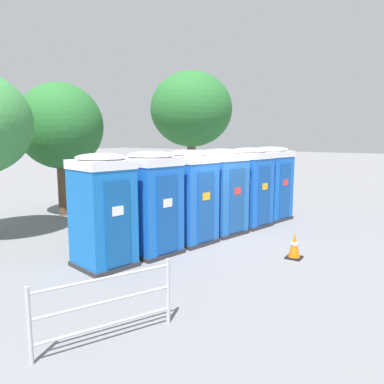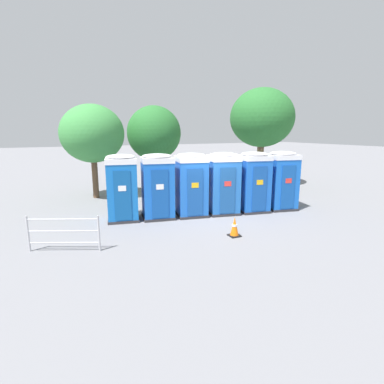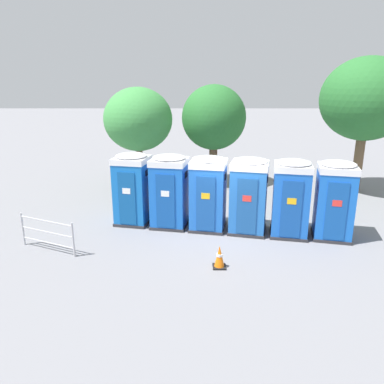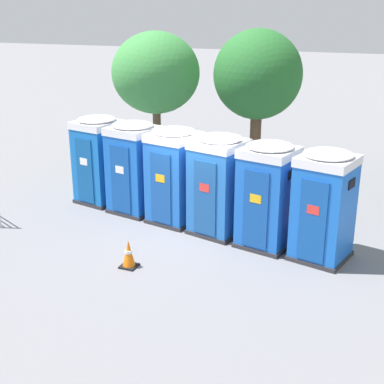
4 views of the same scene
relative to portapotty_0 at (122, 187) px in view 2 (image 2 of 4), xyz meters
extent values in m
plane|color=slate|center=(3.31, -0.77, -1.28)|extent=(120.00, 120.00, 0.00)
cube|color=#2D2D33|center=(0.00, 0.01, -1.23)|extent=(1.38, 1.41, 0.10)
cube|color=blue|center=(0.00, 0.01, -0.13)|extent=(1.31, 1.34, 2.10)
cube|color=#104D94|center=(-0.12, -0.57, -0.21)|extent=(0.60, 0.15, 1.85)
cube|color=white|center=(-0.12, -0.58, 0.07)|extent=(0.28, 0.07, 0.20)
cube|color=black|center=(0.55, -0.11, 0.60)|extent=(0.10, 0.36, 0.20)
cube|color=white|center=(0.00, 0.01, 1.02)|extent=(1.35, 1.38, 0.20)
ellipsoid|color=white|center=(0.00, 0.01, 1.17)|extent=(1.28, 1.31, 0.18)
cube|color=#2D2D33|center=(1.32, -0.30, -1.23)|extent=(1.41, 1.40, 0.10)
cube|color=blue|center=(1.32, -0.30, -0.13)|extent=(1.35, 1.33, 2.10)
cube|color=#12489B|center=(1.21, -0.88, -0.21)|extent=(0.63, 0.15, 1.85)
cube|color=white|center=(1.21, -0.90, 0.07)|extent=(0.28, 0.06, 0.20)
cube|color=black|center=(1.90, -0.41, 0.60)|extent=(0.09, 0.36, 0.20)
cube|color=white|center=(1.32, -0.30, 1.02)|extent=(1.39, 1.37, 0.20)
ellipsoid|color=white|center=(1.32, -0.30, 1.17)|extent=(1.32, 1.31, 0.18)
cube|color=#2D2D33|center=(2.65, -0.57, -1.23)|extent=(1.39, 1.40, 0.10)
cube|color=blue|center=(2.65, -0.57, -0.13)|extent=(1.32, 1.34, 2.10)
cube|color=#174B9D|center=(2.54, -1.14, -0.21)|extent=(0.61, 0.15, 1.85)
cube|color=yellow|center=(2.54, -1.16, 0.07)|extent=(0.28, 0.06, 0.20)
cube|color=black|center=(3.22, -0.68, 0.60)|extent=(0.09, 0.36, 0.20)
cube|color=white|center=(2.65, -0.57, 1.02)|extent=(1.36, 1.38, 0.20)
ellipsoid|color=white|center=(2.65, -0.57, 1.17)|extent=(1.29, 1.31, 0.18)
cube|color=#2D2D33|center=(3.98, -0.84, -1.23)|extent=(1.46, 1.45, 0.10)
cube|color=blue|center=(3.98, -0.84, -0.13)|extent=(1.39, 1.38, 2.10)
cube|color=#1A4E94|center=(3.85, -1.41, -0.21)|extent=(0.62, 0.18, 1.85)
cube|color=red|center=(3.84, -1.43, 0.07)|extent=(0.27, 0.07, 0.20)
cube|color=black|center=(4.56, -0.98, 0.60)|extent=(0.11, 0.36, 0.20)
cube|color=white|center=(3.98, -0.84, 1.02)|extent=(1.43, 1.42, 0.20)
ellipsoid|color=white|center=(3.98, -0.84, 1.17)|extent=(1.36, 1.35, 0.18)
cube|color=#2D2D33|center=(5.31, -1.12, -1.23)|extent=(1.41, 1.41, 0.10)
cube|color=blue|center=(5.31, -1.12, -0.13)|extent=(1.34, 1.35, 2.10)
cube|color=#14479C|center=(5.19, -1.69, -0.21)|extent=(0.62, 0.16, 1.85)
cube|color=yellow|center=(5.19, -1.71, 0.07)|extent=(0.28, 0.06, 0.20)
cube|color=black|center=(5.88, -1.23, 0.60)|extent=(0.10, 0.36, 0.20)
cube|color=white|center=(5.31, -1.12, 1.02)|extent=(1.38, 1.39, 0.20)
ellipsoid|color=white|center=(5.31, -1.12, 1.17)|extent=(1.31, 1.32, 0.18)
cube|color=#2D2D33|center=(6.66, -1.33, -1.23)|extent=(1.42, 1.43, 0.10)
cube|color=blue|center=(6.66, -1.33, -0.13)|extent=(1.35, 1.36, 2.10)
cube|color=#134A9F|center=(6.52, -1.90, -0.21)|extent=(0.61, 0.17, 1.85)
cube|color=red|center=(6.52, -1.91, 0.07)|extent=(0.27, 0.07, 0.20)
cube|color=black|center=(7.22, -1.46, 0.60)|extent=(0.10, 0.36, 0.20)
cube|color=white|center=(6.66, -1.33, 1.02)|extent=(1.39, 1.41, 0.20)
ellipsoid|color=white|center=(6.66, -1.33, 1.17)|extent=(1.33, 1.34, 0.18)
cylinder|color=brown|center=(9.65, 3.94, 0.31)|extent=(0.41, 0.41, 3.19)
ellipsoid|color=#286B2D|center=(9.65, 3.94, 2.89)|extent=(3.92, 3.92, 3.58)
cylinder|color=brown|center=(3.14, 5.34, -0.07)|extent=(0.40, 0.40, 2.42)
ellipsoid|color=#286B2D|center=(3.14, 5.34, 1.98)|extent=(3.05, 3.05, 3.06)
cylinder|color=brown|center=(-0.35, 4.52, -0.05)|extent=(0.29, 0.29, 2.46)
ellipsoid|color=#3D8C42|center=(-0.35, 4.52, 1.97)|extent=(3.11, 3.11, 2.87)
cube|color=black|center=(2.85, -3.43, -1.26)|extent=(0.36, 0.36, 0.04)
cone|color=orange|center=(2.85, -3.43, -0.94)|extent=(0.28, 0.28, 0.60)
cylinder|color=white|center=(2.85, -3.43, -0.91)|extent=(0.17, 0.17, 0.07)
cylinder|color=#B7B7BC|center=(-3.14, -1.94, -0.76)|extent=(0.06, 0.06, 1.05)
cylinder|color=#B7B7BC|center=(-1.33, -2.77, -0.76)|extent=(0.06, 0.06, 1.05)
cylinder|color=#B7B7BC|center=(-2.24, -2.36, -0.33)|extent=(1.83, 0.87, 0.04)
cylinder|color=#B7B7BC|center=(-2.24, -2.36, -0.68)|extent=(1.83, 0.87, 0.04)
cylinder|color=#B7B7BC|center=(-2.24, -2.36, -1.03)|extent=(1.83, 0.87, 0.04)
camera|label=1|loc=(-5.74, -6.08, 1.63)|focal=35.00mm
camera|label=2|loc=(-2.46, -11.24, 2.12)|focal=28.00mm
camera|label=3|loc=(2.10, -12.71, 3.63)|focal=35.00mm
camera|label=4|loc=(8.23, -12.70, 4.14)|focal=50.00mm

